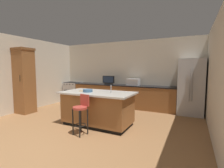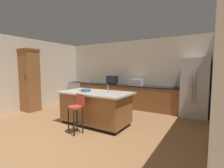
# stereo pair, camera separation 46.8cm
# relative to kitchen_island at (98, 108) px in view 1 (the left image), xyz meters

# --- Properties ---
(ground_plane) EXTENTS (19.53, 19.53, 0.00)m
(ground_plane) POSITION_rel_kitchen_island_xyz_m (-0.25, -2.16, -0.48)
(ground_plane) COLOR #996B42
(wall_back) EXTENTS (6.58, 0.12, 2.74)m
(wall_back) POSITION_rel_kitchen_island_xyz_m (-0.25, 2.72, 0.89)
(wall_back) COLOR beige
(wall_back) RESTS_ON ground_plane
(wall_left) EXTENTS (0.12, 5.28, 2.74)m
(wall_left) POSITION_rel_kitchen_island_xyz_m (-3.34, 0.28, 0.89)
(wall_left) COLOR beige
(wall_left) RESTS_ON ground_plane
(wall_right) EXTENTS (0.12, 5.28, 2.74)m
(wall_right) POSITION_rel_kitchen_island_xyz_m (2.85, 0.28, 0.89)
(wall_right) COLOR beige
(wall_right) RESTS_ON ground_plane
(counter_back) EXTENTS (4.34, 0.62, 0.92)m
(counter_back) POSITION_rel_kitchen_island_xyz_m (-0.27, 2.34, -0.02)
(counter_back) COLOR brown
(counter_back) RESTS_ON ground_plane
(kitchen_island) EXTENTS (2.04, 1.09, 0.93)m
(kitchen_island) POSITION_rel_kitchen_island_xyz_m (0.00, 0.00, 0.00)
(kitchen_island) COLOR black
(kitchen_island) RESTS_ON ground_plane
(refrigerator) EXTENTS (0.82, 0.73, 1.92)m
(refrigerator) POSITION_rel_kitchen_island_xyz_m (2.32, 2.29, 0.48)
(refrigerator) COLOR #B7BABF
(refrigerator) RESTS_ON ground_plane
(range_oven) EXTENTS (0.78, 0.63, 0.94)m
(range_oven) POSITION_rel_kitchen_island_xyz_m (-2.84, 2.34, -0.01)
(range_oven) COLOR #B7BABF
(range_oven) RESTS_ON ground_plane
(cabinet_tower) EXTENTS (0.67, 0.56, 2.30)m
(cabinet_tower) POSITION_rel_kitchen_island_xyz_m (-3.01, -0.08, 0.71)
(cabinet_tower) COLOR brown
(cabinet_tower) RESTS_ON ground_plane
(microwave) EXTENTS (0.48, 0.36, 0.26)m
(microwave) POSITION_rel_kitchen_island_xyz_m (0.24, 2.34, 0.57)
(microwave) COLOR #B7BABF
(microwave) RESTS_ON counter_back
(tv_monitor) EXTENTS (0.55, 0.16, 0.36)m
(tv_monitor) POSITION_rel_kitchen_island_xyz_m (-0.86, 2.29, 0.60)
(tv_monitor) COLOR black
(tv_monitor) RESTS_ON counter_back
(sink_faucet_back) EXTENTS (0.02, 0.02, 0.24)m
(sink_faucet_back) POSITION_rel_kitchen_island_xyz_m (-0.08, 2.44, 0.56)
(sink_faucet_back) COLOR #B2B2B7
(sink_faucet_back) RESTS_ON counter_back
(sink_faucet_island) EXTENTS (0.02, 0.02, 0.22)m
(sink_faucet_island) POSITION_rel_kitchen_island_xyz_m (0.42, 0.00, 0.57)
(sink_faucet_island) COLOR #B2B2B7
(sink_faucet_island) RESTS_ON kitchen_island
(bar_stool_center) EXTENTS (0.35, 0.37, 0.96)m
(bar_stool_center) POSITION_rel_kitchen_island_xyz_m (0.01, -0.76, 0.10)
(bar_stool_center) COLOR #B23D33
(bar_stool_center) RESTS_ON ground_plane
(fruit_bowl) EXTENTS (0.27, 0.27, 0.07)m
(fruit_bowl) POSITION_rel_kitchen_island_xyz_m (-0.25, -0.12, 0.49)
(fruit_bowl) COLOR #3F668C
(fruit_bowl) RESTS_ON kitchen_island
(cell_phone) EXTENTS (0.14, 0.16, 0.01)m
(cell_phone) POSITION_rel_kitchen_island_xyz_m (-0.38, 0.21, 0.46)
(cell_phone) COLOR black
(cell_phone) RESTS_ON kitchen_island
(cutting_board) EXTENTS (0.33, 0.25, 0.02)m
(cutting_board) POSITION_rel_kitchen_island_xyz_m (-0.40, -0.01, 0.46)
(cutting_board) COLOR tan
(cutting_board) RESTS_ON kitchen_island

